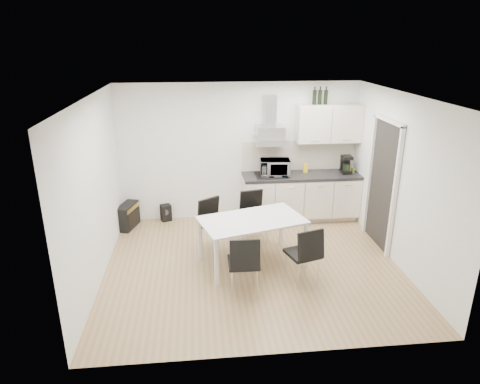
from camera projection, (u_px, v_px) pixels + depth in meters
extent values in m
plane|color=#A38255|center=(252.00, 265.00, 6.67)|extent=(4.50, 4.50, 0.00)
cube|color=white|center=(239.00, 152.00, 8.10)|extent=(4.50, 0.10, 2.60)
cube|color=white|center=(279.00, 251.00, 4.36)|extent=(4.50, 0.10, 2.60)
cube|color=white|center=(95.00, 192.00, 6.01)|extent=(0.10, 4.00, 2.60)
cube|color=white|center=(401.00, 182.00, 6.45)|extent=(0.10, 4.00, 2.60)
plane|color=white|center=(254.00, 96.00, 5.79)|extent=(4.50, 4.50, 0.00)
cube|color=white|center=(381.00, 185.00, 7.04)|extent=(0.08, 1.04, 2.10)
cube|color=beige|center=(299.00, 216.00, 8.40)|extent=(2.16, 0.52, 0.10)
cube|color=beige|center=(300.00, 196.00, 8.21)|extent=(2.20, 0.60, 0.76)
cube|color=#242426|center=(301.00, 175.00, 8.06)|extent=(2.22, 0.64, 0.04)
cube|color=beige|center=(299.00, 155.00, 8.23)|extent=(2.20, 0.02, 0.58)
cube|color=beige|center=(329.00, 123.00, 7.91)|extent=(1.20, 0.35, 0.70)
cube|color=silver|center=(270.00, 136.00, 7.83)|extent=(0.60, 0.46, 0.30)
cube|color=silver|center=(270.00, 110.00, 7.78)|extent=(0.22, 0.20, 0.55)
imported|color=silver|center=(275.00, 166.00, 7.93)|extent=(0.57, 0.34, 0.37)
cube|color=yellow|center=(306.00, 168.00, 8.13)|extent=(0.08, 0.04, 0.18)
cylinder|color=brown|center=(350.00, 171.00, 8.09)|extent=(0.04, 0.04, 0.11)
cylinder|color=#4C6626|center=(353.00, 170.00, 8.09)|extent=(0.04, 0.04, 0.11)
cylinder|color=black|center=(315.00, 96.00, 7.71)|extent=(0.07, 0.07, 0.32)
cylinder|color=black|center=(320.00, 96.00, 7.72)|extent=(0.07, 0.07, 0.32)
cylinder|color=black|center=(326.00, 95.00, 7.73)|extent=(0.07, 0.07, 0.32)
cube|color=white|center=(252.00, 220.00, 6.49)|extent=(1.73, 1.28, 0.03)
cube|color=white|center=(216.00, 263.00, 6.02)|extent=(0.06, 0.06, 0.72)
cube|color=white|center=(305.00, 245.00, 6.54)|extent=(0.06, 0.06, 0.72)
cube|color=white|center=(200.00, 240.00, 6.70)|extent=(0.06, 0.06, 0.72)
cube|color=white|center=(281.00, 225.00, 7.22)|extent=(0.06, 0.06, 0.72)
cube|color=black|center=(128.00, 216.00, 7.93)|extent=(0.38, 0.59, 0.46)
cube|color=gold|center=(134.00, 207.00, 7.89)|extent=(0.15, 0.47, 0.07)
cube|color=black|center=(166.00, 213.00, 8.26)|extent=(0.24, 0.22, 0.32)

